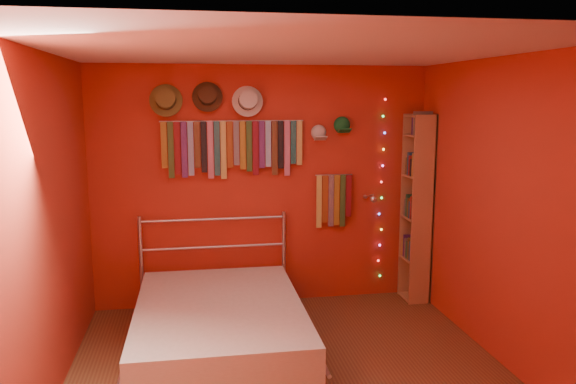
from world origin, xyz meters
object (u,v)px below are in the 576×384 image
bed (220,325)px  bookshelf (420,207)px  reading_lamp (372,199)px  tie_rack (232,146)px

bed → bookshelf: bearing=23.2°
reading_lamp → tie_rack: bearing=172.7°
tie_rack → reading_lamp: size_ratio=4.48×
tie_rack → bookshelf: 2.09m
tie_rack → bookshelf: bookshelf is taller
reading_lamp → bed: bearing=-151.5°
bookshelf → reading_lamp: bearing=-177.0°
tie_rack → reading_lamp: 1.54m
tie_rack → bed: 1.82m
bookshelf → bed: bearing=-157.2°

